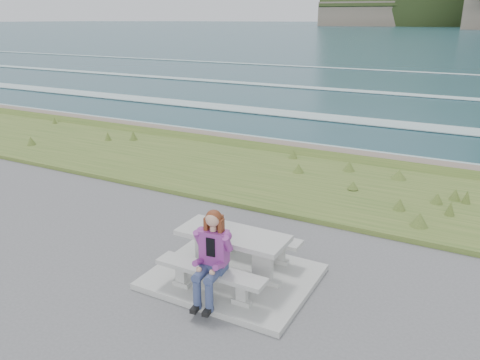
{
  "coord_description": "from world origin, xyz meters",
  "views": [
    {
      "loc": [
        3.33,
        -5.94,
        4.11
      ],
      "look_at": [
        -0.51,
        1.2,
        1.3
      ],
      "focal_mm": 35.0,
      "sensor_mm": 36.0,
      "label": 1
    }
  ],
  "objects_px": {
    "picnic_table": "(233,242)",
    "seated_woman": "(210,270)",
    "bench_seaward": "(252,238)",
    "bench_landward": "(210,275)"
  },
  "relations": [
    {
      "from": "picnic_table",
      "to": "seated_woman",
      "type": "height_order",
      "value": "seated_woman"
    },
    {
      "from": "picnic_table",
      "to": "seated_woman",
      "type": "bearing_deg",
      "value": -84.23
    },
    {
      "from": "bench_landward",
      "to": "bench_seaward",
      "type": "height_order",
      "value": "same"
    },
    {
      "from": "bench_landward",
      "to": "seated_woman",
      "type": "relative_size",
      "value": 1.28
    },
    {
      "from": "picnic_table",
      "to": "seated_woman",
      "type": "distance_m",
      "value": 0.84
    },
    {
      "from": "picnic_table",
      "to": "bench_seaward",
      "type": "xyz_separation_m",
      "value": [
        0.0,
        0.7,
        -0.23
      ]
    },
    {
      "from": "picnic_table",
      "to": "seated_woman",
      "type": "xyz_separation_m",
      "value": [
        0.08,
        -0.83,
        -0.06
      ]
    },
    {
      "from": "seated_woman",
      "to": "picnic_table",
      "type": "bearing_deg",
      "value": 89.36
    },
    {
      "from": "bench_seaward",
      "to": "seated_woman",
      "type": "height_order",
      "value": "seated_woman"
    },
    {
      "from": "picnic_table",
      "to": "bench_landward",
      "type": "bearing_deg",
      "value": -90.0
    }
  ]
}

